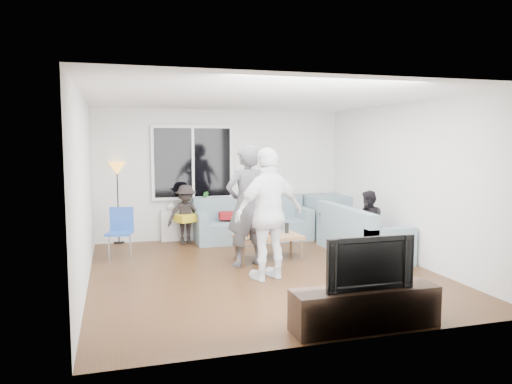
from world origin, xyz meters
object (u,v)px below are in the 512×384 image
object	(u,v)px
sofa_right_section	(362,230)
television	(366,262)
floor_lamp	(118,203)
sofa_back_section	(253,219)
spectator_right	(368,224)
side_chair	(119,234)
player_left	(246,206)
coffee_table	(268,247)
spectator_back	(186,214)
tv_console	(365,308)
player_right	(269,214)

from	to	relation	value
sofa_right_section	television	xyz separation A→B (m)	(-1.63, -3.06, 0.30)
floor_lamp	sofa_back_section	bearing A→B (deg)	-10.75
sofa_back_section	sofa_right_section	distance (m)	2.27
sofa_right_section	spectator_right	size ratio (longest dim) A/B	1.75
floor_lamp	spectator_right	xyz separation A→B (m)	(4.07, -2.40, -0.21)
side_chair	player_left	size ratio (longest dim) A/B	0.45
sofa_back_section	sofa_right_section	world-z (taller)	same
floor_lamp	spectator_right	distance (m)	4.73
coffee_table	spectator_right	bearing A→B (deg)	-11.98
side_chair	spectator_back	size ratio (longest dim) A/B	0.75
spectator_right	tv_console	bearing A→B (deg)	-24.56
player_right	spectator_right	distance (m)	2.22
tv_console	sofa_back_section	bearing A→B (deg)	88.41
sofa_back_section	tv_console	distance (m)	4.78
side_chair	tv_console	xyz separation A→B (m)	(2.44, -3.89, -0.21)
sofa_right_section	coffee_table	xyz separation A→B (m)	(-1.67, 0.15, -0.22)
player_left	spectator_back	size ratio (longest dim) A/B	1.68
sofa_back_section	spectator_right	size ratio (longest dim) A/B	2.02
player_left	side_chair	bearing A→B (deg)	-42.04
side_chair	spectator_back	bearing A→B (deg)	51.00
floor_lamp	player_left	bearing A→B (deg)	-50.82
side_chair	player_left	distance (m)	2.23
sofa_back_section	spectator_right	world-z (taller)	spectator_right
tv_console	television	size ratio (longest dim) A/B	1.63
floor_lamp	tv_console	world-z (taller)	floor_lamp
sofa_right_section	side_chair	size ratio (longest dim) A/B	2.33
coffee_table	tv_console	bearing A→B (deg)	-89.20
player_left	coffee_table	bearing A→B (deg)	-160.57
side_chair	player_right	xyz separation A→B (m)	(2.04, -1.84, 0.51)
floor_lamp	spectator_right	bearing A→B (deg)	-30.55
player_right	coffee_table	bearing A→B (deg)	-123.78
coffee_table	floor_lamp	world-z (taller)	floor_lamp
coffee_table	player_left	bearing A→B (deg)	-145.84
player_left	spectator_right	xyz separation A→B (m)	(2.14, -0.04, -0.39)
television	tv_console	bearing A→B (deg)	0.00
sofa_back_section	side_chair	distance (m)	2.72
spectator_right	television	distance (m)	3.29
side_chair	television	world-z (taller)	television
coffee_table	spectator_right	size ratio (longest dim) A/B	0.96
player_left	tv_console	distance (m)	3.03
floor_lamp	player_right	size ratio (longest dim) A/B	0.83
sofa_right_section	coffee_table	size ratio (longest dim) A/B	1.82
spectator_back	tv_console	world-z (taller)	spectator_back
player_left	television	xyz separation A→B (m)	(0.52, -2.89, -0.24)
floor_lamp	side_chair	bearing A→B (deg)	-90.00
coffee_table	player_left	world-z (taller)	player_left
sofa_back_section	coffee_table	xyz separation A→B (m)	(-0.18, -1.56, -0.22)
tv_console	coffee_table	bearing A→B (deg)	90.80
sofa_right_section	player_right	xyz separation A→B (m)	(-2.03, -1.01, 0.52)
coffee_table	player_right	distance (m)	1.42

